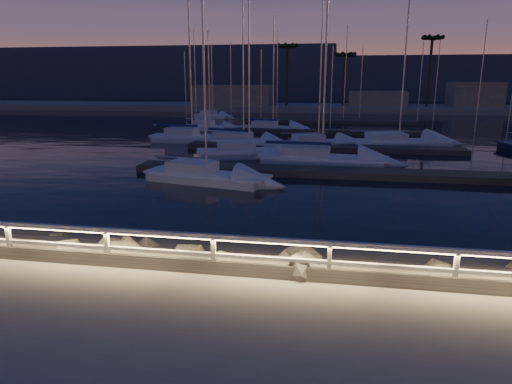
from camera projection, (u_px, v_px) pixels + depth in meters
ground at (289, 278)px, 11.72m from camera, size 400.00×400.00×0.00m
harbor_water at (324, 146)px, 41.79m from camera, size 400.00×440.00×0.60m
guard_rail at (287, 249)px, 11.54m from camera, size 44.11×0.12×1.06m
riprap at (317, 266)px, 12.94m from camera, size 32.54×2.63×1.26m
floating_docks at (325, 138)px, 42.88m from camera, size 22.00×36.00×0.40m
far_shore at (331, 106)px, 82.46m from camera, size 160.00×14.00×5.20m
palm_left at (287, 49)px, 79.46m from camera, size 3.00×3.00×11.20m
palm_center at (345, 57)px, 79.05m from camera, size 3.00×3.00×9.70m
palm_right at (432, 41)px, 75.20m from camera, size 3.00×3.00×12.20m
distant_hills at (263, 80)px, 142.11m from camera, size 230.00×37.50×18.00m
sailboat_b at (204, 175)px, 25.32m from camera, size 7.40×3.63×12.15m
sailboat_c at (319, 158)px, 30.56m from camera, size 8.76×3.20×14.57m
sailboat_e at (190, 137)px, 41.49m from camera, size 7.83×2.61×13.25m
sailboat_f at (246, 151)px, 33.46m from camera, size 7.94×4.22×13.04m
sailboat_g at (242, 141)px, 38.87m from camera, size 8.28×4.87×13.60m
sailboat_i at (209, 126)px, 51.24m from camera, size 6.44×2.57×10.75m
sailboat_j at (316, 142)px, 38.31m from camera, size 7.06×4.57×11.76m
sailboat_k at (271, 127)px, 50.35m from camera, size 7.54×3.00×12.47m
sailboat_l at (396, 141)px, 38.74m from camera, size 9.08×4.45×14.80m
sailboat_m at (212, 115)px, 67.30m from camera, size 6.31×4.08×10.56m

